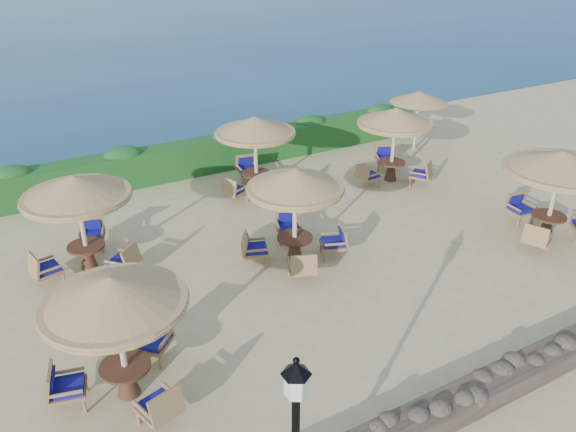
{
  "coord_description": "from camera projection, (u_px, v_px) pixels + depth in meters",
  "views": [
    {
      "loc": [
        -7.46,
        -11.31,
        7.93
      ],
      "look_at": [
        -1.0,
        0.15,
        1.3
      ],
      "focal_mm": 35.0,
      "sensor_mm": 36.0,
      "label": 1
    }
  ],
  "objects": [
    {
      "name": "ground",
      "position": [
        322.0,
        252.0,
        15.64
      ],
      "size": [
        120.0,
        120.0,
        0.0
      ],
      "primitive_type": "plane",
      "color": "tan",
      "rests_on": "ground"
    },
    {
      "name": "cafe_set_3",
      "position": [
        78.0,
        204.0,
        14.02
      ],
      "size": [
        2.81,
        2.8,
        2.65
      ],
      "color": "beige",
      "rests_on": "ground"
    },
    {
      "name": "cafe_set_1",
      "position": [
        295.0,
        201.0,
        14.49
      ],
      "size": [
        2.87,
        2.87,
        2.65
      ],
      "color": "beige",
      "rests_on": "ground"
    },
    {
      "name": "sea",
      "position": [
        21.0,
        5.0,
        70.11
      ],
      "size": [
        160.0,
        160.0,
        0.0
      ],
      "primitive_type": "plane",
      "color": "navy",
      "rests_on": "ground"
    },
    {
      "name": "cafe_set_0",
      "position": [
        116.0,
        315.0,
        9.98
      ],
      "size": [
        2.76,
        2.76,
        2.65
      ],
      "color": "beige",
      "rests_on": "ground"
    },
    {
      "name": "hedge",
      "position": [
        219.0,
        153.0,
        20.97
      ],
      "size": [
        18.0,
        0.9,
        1.2
      ],
      "primitive_type": "cube",
      "color": "#164519",
      "rests_on": "ground"
    },
    {
      "name": "cafe_set_4",
      "position": [
        255.0,
        139.0,
        18.46
      ],
      "size": [
        2.77,
        2.78,
        2.65
      ],
      "color": "beige",
      "rests_on": "ground"
    },
    {
      "name": "cafe_set_5",
      "position": [
        395.0,
        130.0,
        19.37
      ],
      "size": [
        2.74,
        2.77,
        2.65
      ],
      "color": "beige",
      "rests_on": "ground"
    },
    {
      "name": "stone_wall",
      "position": [
        496.0,
        385.0,
        10.72
      ],
      "size": [
        15.0,
        0.65,
        0.44
      ],
      "primitive_type": "cube",
      "color": "brown",
      "rests_on": "ground"
    },
    {
      "name": "extra_parasol",
      "position": [
        419.0,
        97.0,
        22.13
      ],
      "size": [
        2.3,
        2.3,
        2.41
      ],
      "color": "beige",
      "rests_on": "ground"
    },
    {
      "name": "cafe_set_2",
      "position": [
        559.0,
        174.0,
        15.53
      ],
      "size": [
        3.1,
        3.1,
        2.65
      ],
      "color": "beige",
      "rests_on": "ground"
    }
  ]
}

